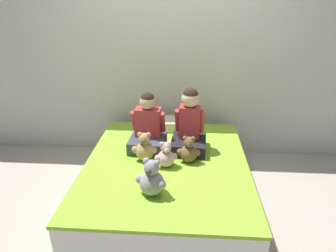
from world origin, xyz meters
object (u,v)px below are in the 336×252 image
Objects in this scene: bed at (167,181)px; teddy_bear_held_by_left_child at (144,148)px; pillow_at_headboard at (171,124)px; child_on_right at (189,126)px; teddy_bear_held_by_right_child at (189,151)px; teddy_bear_between_children at (166,156)px; teddy_bear_at_foot_of_bed at (152,180)px; child_on_left at (148,128)px.

bed is 0.40m from teddy_bear_held_by_left_child.
bed is 3.33× the size of pillow_at_headboard.
child_on_right reaches higher than teddy_bear_held_by_left_child.
teddy_bear_held_by_left_child is at bearing -105.75° from pillow_at_headboard.
teddy_bear_held_by_right_child is 0.78m from pillow_at_headboard.
bed is at bearing 73.02° from teddy_bear_between_children.
child_on_right is 0.51m from teddy_bear_held_by_left_child.
teddy_bear_at_foot_of_bed reaches higher than bed.
bed is 0.34m from teddy_bear_between_children.
teddy_bear_between_children is (0.21, -0.36, -0.11)m from child_on_left.
teddy_bear_between_children is (-0.21, -0.36, -0.14)m from child_on_right.
teddy_bear_held_by_left_child reaches higher than pillow_at_headboard.
bed is 5.98× the size of teddy_bear_at_foot_of_bed.
teddy_bear_between_children is 0.45× the size of pillow_at_headboard.
teddy_bear_held_by_left_child is at bearing 137.49° from teddy_bear_between_children.
child_on_left reaches higher than pillow_at_headboard.
teddy_bear_held_by_left_child is (-0.21, 0.02, 0.34)m from bed.
teddy_bear_held_by_left_child is 0.51× the size of pillow_at_headboard.
teddy_bear_held_by_left_child is at bearing 123.24° from teddy_bear_at_foot_of_bed.
child_on_right reaches higher than pillow_at_headboard.
teddy_bear_held_by_right_child is 1.04× the size of teddy_bear_between_children.
child_on_left is at bearing 127.16° from bed.
child_on_left is at bearing -112.91° from pillow_at_headboard.
child_on_right is 2.04× the size of teddy_bear_at_foot_of_bed.
child_on_left is 2.22× the size of teddy_bear_held_by_right_child.
child_on_left is at bearing 90.06° from teddy_bear_held_by_left_child.
child_on_left is 0.92× the size of child_on_right.
pillow_at_headboard is (0.21, 0.49, -0.16)m from child_on_left.
teddy_bear_held_by_left_child reaches higher than bed.
teddy_bear_held_by_left_child is at bearing -176.59° from teddy_bear_held_by_right_child.
teddy_bear_at_foot_of_bed is at bearing -77.13° from child_on_left.
teddy_bear_at_foot_of_bed is (-0.08, -0.42, 0.03)m from teddy_bear_between_children.
child_on_left is at bearing 152.26° from teddy_bear_held_by_right_child.
child_on_left reaches higher than bed.
pillow_at_headboard is (0.00, 0.77, 0.27)m from bed.
child_on_left reaches higher than teddy_bear_held_by_right_child.
teddy_bear_between_children is 0.43m from teddy_bear_at_foot_of_bed.
teddy_bear_at_foot_of_bed is at bearing -106.38° from child_on_right.
child_on_left is 0.79m from teddy_bear_at_foot_of_bed.
teddy_bear_held_by_left_child reaches higher than teddy_bear_between_children.
bed is at bearing -122.91° from child_on_right.
child_on_right is at bearing 44.26° from teddy_bear_between_children.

